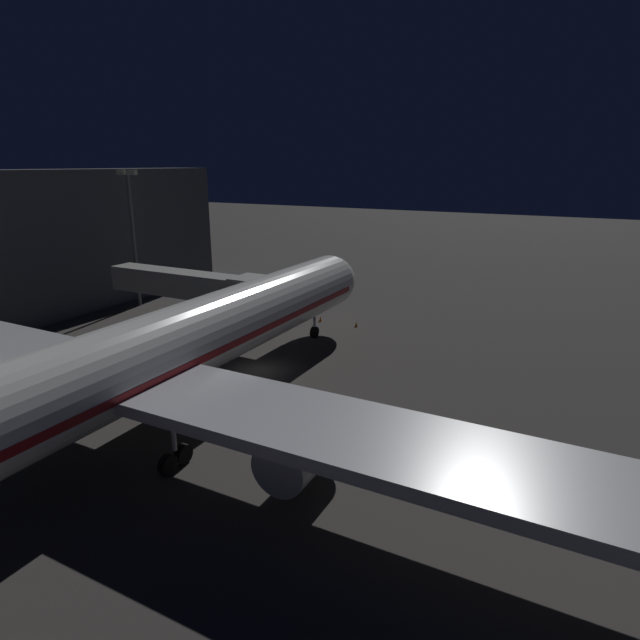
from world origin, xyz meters
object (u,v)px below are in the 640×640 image
jet_bridge (200,286)px  traffic_cone_nose_port (356,324)px  apron_floodlight_mast (132,228)px  airliner_at_gate (139,364)px  traffic_cone_nose_starboard (320,319)px

jet_bridge → traffic_cone_nose_port: size_ratio=34.38×
jet_bridge → traffic_cone_nose_port: jet_bridge is taller
jet_bridge → apron_floodlight_mast: apron_floodlight_mast is taller
airliner_at_gate → apron_floodlight_mast: 35.43m
airliner_at_gate → jet_bridge: size_ratio=3.13×
traffic_cone_nose_port → jet_bridge: bearing=39.6°
airliner_at_gate → traffic_cone_nose_port: bearing=-94.4°
airliner_at_gate → traffic_cone_nose_port: (-2.20, -28.42, -4.85)m
jet_bridge → apron_floodlight_mast: 16.90m
apron_floodlight_mast → traffic_cone_nose_port: (-27.70, -4.23, -9.31)m
traffic_cone_nose_port → traffic_cone_nose_starboard: bearing=0.0°
apron_floodlight_mast → traffic_cone_nose_starboard: bearing=-169.7°
jet_bridge → airliner_at_gate: bearing=119.9°
airliner_at_gate → traffic_cone_nose_port: airliner_at_gate is taller
airliner_at_gate → traffic_cone_nose_starboard: bearing=-85.6°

